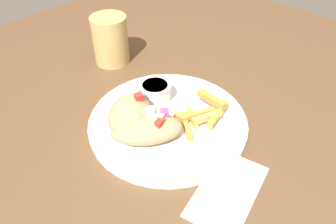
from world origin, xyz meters
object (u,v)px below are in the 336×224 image
(pita_sandwich_near, at_px, (147,129))
(water_glass, at_px, (111,42))
(pita_sandwich_far, at_px, (131,115))
(fries_pile, at_px, (202,114))
(plate, at_px, (168,121))
(sauce_ramekin, at_px, (155,91))

(pita_sandwich_near, bearing_deg, water_glass, 100.39)
(pita_sandwich_far, xyz_separation_m, fries_pile, (0.11, -0.08, -0.02))
(pita_sandwich_near, relative_size, water_glass, 1.24)
(plate, xyz_separation_m, pita_sandwich_near, (-0.06, -0.01, 0.03))
(plate, distance_m, pita_sandwich_far, 0.08)
(pita_sandwich_far, distance_m, water_glass, 0.27)
(plate, bearing_deg, water_glass, 73.48)
(pita_sandwich_far, relative_size, water_glass, 1.12)
(plate, distance_m, fries_pile, 0.07)
(pita_sandwich_far, bearing_deg, pita_sandwich_near, -120.51)
(pita_sandwich_far, xyz_separation_m, water_glass, (0.14, 0.23, 0.01))
(plate, height_order, pita_sandwich_near, pita_sandwich_near)
(water_glass, bearing_deg, pita_sandwich_near, -117.29)
(pita_sandwich_near, distance_m, pita_sandwich_far, 0.05)
(pita_sandwich_near, relative_size, pita_sandwich_far, 1.11)
(fries_pile, height_order, water_glass, water_glass)
(plate, relative_size, water_glass, 2.65)
(water_glass, bearing_deg, pita_sandwich_far, -121.60)
(pita_sandwich_near, bearing_deg, fries_pile, 17.93)
(pita_sandwich_near, height_order, fries_pile, pita_sandwich_near)
(water_glass, bearing_deg, sauce_ramekin, -104.19)
(fries_pile, xyz_separation_m, sauce_ramekin, (-0.02, 0.11, 0.01))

